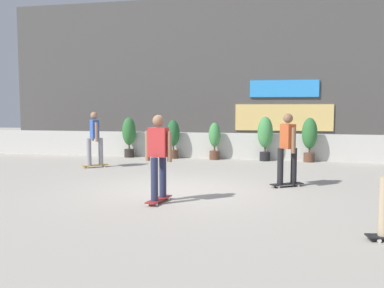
{
  "coord_description": "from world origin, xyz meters",
  "views": [
    {
      "loc": [
        2.22,
        -8.92,
        1.85
      ],
      "look_at": [
        0.0,
        1.5,
        0.9
      ],
      "focal_mm": 39.2,
      "sensor_mm": 36.0,
      "label": 1
    }
  ],
  "objects": [
    {
      "name": "planter_wall",
      "position": [
        0.0,
        6.0,
        0.45
      ],
      "size": [
        18.0,
        0.4,
        0.9
      ],
      "primitive_type": "cube",
      "color": "beige",
      "rests_on": "ground"
    },
    {
      "name": "potted_plant_2",
      "position": [
        -0.05,
        5.55,
        0.72
      ],
      "size": [
        0.41,
        0.41,
        1.3
      ],
      "color": "brown",
      "rests_on": "ground"
    },
    {
      "name": "building_backdrop",
      "position": [
        0.0,
        10.0,
        3.25
      ],
      "size": [
        20.0,
        2.08,
        6.5
      ],
      "color": "#4C4947",
      "rests_on": "ground"
    },
    {
      "name": "ground_plane",
      "position": [
        0.0,
        0.0,
        0.0
      ],
      "size": [
        48.0,
        48.0,
        0.0
      ],
      "primitive_type": "plane",
      "color": "#A8A093"
    },
    {
      "name": "potted_plant_0",
      "position": [
        -3.22,
        5.55,
        0.84
      ],
      "size": [
        0.49,
        0.49,
        1.46
      ],
      "color": "#2D2823",
      "rests_on": "ground"
    },
    {
      "name": "skater_by_wall_left",
      "position": [
        -0.07,
        -1.26,
        0.94
      ],
      "size": [
        0.55,
        0.82,
        1.7
      ],
      "color": "maroon",
      "rests_on": "ground"
    },
    {
      "name": "skater_far_left",
      "position": [
        -3.32,
        2.87,
        0.94
      ],
      "size": [
        0.74,
        0.66,
        1.7
      ],
      "color": "#BF8C26",
      "rests_on": "ground"
    },
    {
      "name": "skater_mid_plaza",
      "position": [
        2.37,
        0.9,
        0.94
      ],
      "size": [
        0.78,
        0.6,
        1.7
      ],
      "color": "black",
      "rests_on": "ground"
    },
    {
      "name": "potted_plant_4",
      "position": [
        3.16,
        5.55,
        0.86
      ],
      "size": [
        0.51,
        0.51,
        1.49
      ],
      "color": "brown",
      "rests_on": "ground"
    },
    {
      "name": "potted_plant_1",
      "position": [
        -1.55,
        5.55,
        0.79
      ],
      "size": [
        0.46,
        0.46,
        1.38
      ],
      "color": "brown",
      "rests_on": "ground"
    },
    {
      "name": "potted_plant_3",
      "position": [
        1.7,
        5.55,
        0.88
      ],
      "size": [
        0.52,
        0.52,
        1.51
      ],
      "color": "black",
      "rests_on": "ground"
    }
  ]
}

